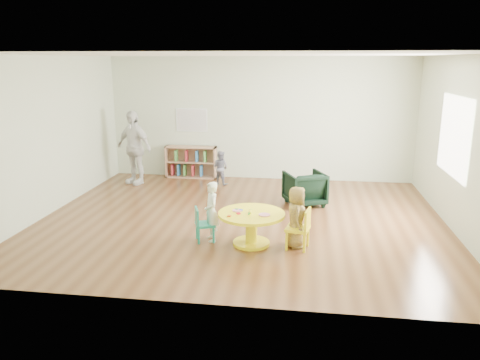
% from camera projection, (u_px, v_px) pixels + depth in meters
% --- Properties ---
extents(room, '(7.10, 7.00, 2.80)m').
position_uv_depth(room, '(242.00, 111.00, 7.76)').
color(room, brown).
rests_on(room, ground).
extents(activity_table, '(1.00, 1.00, 0.55)m').
position_uv_depth(activity_table, '(251.00, 223.00, 7.02)').
color(activity_table, '#FFEE15').
rests_on(activity_table, ground).
extents(kid_chair_left, '(0.37, 0.37, 0.53)m').
position_uv_depth(kid_chair_left, '(202.00, 223.00, 7.16)').
color(kid_chair_left, '#1B967C').
rests_on(kid_chair_left, ground).
extents(kid_chair_right, '(0.39, 0.39, 0.61)m').
position_uv_depth(kid_chair_right, '(301.00, 227.00, 6.86)').
color(kid_chair_right, '#FFEE15').
rests_on(kid_chair_right, ground).
extents(bookshelf, '(1.20, 0.30, 0.75)m').
position_uv_depth(bookshelf, '(191.00, 162.00, 11.10)').
color(bookshelf, '#A97C5E').
rests_on(bookshelf, ground).
extents(alphabet_poster, '(0.74, 0.01, 0.54)m').
position_uv_depth(alphabet_poster, '(192.00, 120.00, 10.98)').
color(alphabet_poster, white).
rests_on(alphabet_poster, ground).
extents(armchair, '(0.92, 0.93, 0.65)m').
position_uv_depth(armchair, '(305.00, 188.00, 8.98)').
color(armchair, black).
rests_on(armchair, ground).
extents(child_left, '(0.34, 0.40, 0.93)m').
position_uv_depth(child_left, '(211.00, 212.00, 7.15)').
color(child_left, white).
rests_on(child_left, ground).
extents(child_right, '(0.33, 0.48, 0.93)m').
position_uv_depth(child_right, '(296.00, 217.00, 6.91)').
color(child_right, yellow).
rests_on(child_right, ground).
extents(toddler, '(0.45, 0.41, 0.76)m').
position_uv_depth(toddler, '(221.00, 168.00, 10.45)').
color(toddler, '#181C3D').
rests_on(toddler, ground).
extents(adult_caretaker, '(1.04, 0.77, 1.65)m').
position_uv_depth(adult_caretaker, '(134.00, 147.00, 10.43)').
color(adult_caretaker, white).
rests_on(adult_caretaker, ground).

